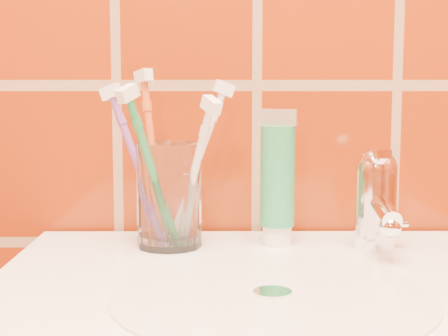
{
  "coord_description": "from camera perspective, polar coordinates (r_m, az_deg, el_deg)",
  "views": [
    {
      "loc": [
        -0.05,
        0.3,
        1.05
      ],
      "look_at": [
        -0.04,
        1.08,
        0.95
      ],
      "focal_mm": 55.0,
      "sensor_mm": 36.0,
      "label": 1
    }
  ],
  "objects": [
    {
      "name": "glass_tumbler",
      "position": [
        0.82,
        -4.59,
        -2.27
      ],
      "size": [
        0.1,
        0.1,
        0.13
      ],
      "primitive_type": "cylinder",
      "rotation": [
        0.0,
        0.0,
        0.3
      ],
      "color": "white",
      "rests_on": "pedestal_sink"
    },
    {
      "name": "toothbrush_4",
      "position": [
        0.82,
        -5.93,
        0.72
      ],
      "size": [
        0.09,
        0.1,
        0.22
      ],
      "primitive_type": null,
      "rotation": [
        0.18,
        0.0,
        -2.47
      ],
      "color": "#C95823",
      "rests_on": "glass_tumbler"
    },
    {
      "name": "toothbrush_2",
      "position": [
        0.82,
        -7.1,
        0.0
      ],
      "size": [
        0.13,
        0.12,
        0.2
      ],
      "primitive_type": null,
      "rotation": [
        0.36,
        0.0,
        -1.85
      ],
      "color": "#74428E",
      "rests_on": "glass_tumbler"
    },
    {
      "name": "toothpaste_tube",
      "position": [
        0.83,
        4.47,
        -1.17
      ],
      "size": [
        0.05,
        0.04,
        0.16
      ],
      "rotation": [
        0.0,
        0.0,
        -0.42
      ],
      "color": "white",
      "rests_on": "pedestal_sink"
    },
    {
      "name": "toothbrush_3",
      "position": [
        0.78,
        -5.95,
        -0.32
      ],
      "size": [
        0.15,
        0.16,
        0.21
      ],
      "primitive_type": null,
      "rotation": [
        0.38,
        0.0,
        -0.71
      ],
      "color": "#217D40",
      "rests_on": "glass_tumbler"
    },
    {
      "name": "toothbrush_0",
      "position": [
        0.79,
        -2.57,
        -0.68
      ],
      "size": [
        0.14,
        0.16,
        0.2
      ],
      "primitive_type": null,
      "rotation": [
        0.41,
        0.0,
        0.65
      ],
      "color": "silver",
      "rests_on": "glass_tumbler"
    },
    {
      "name": "faucet",
      "position": [
        0.82,
        12.57,
        -2.3
      ],
      "size": [
        0.05,
        0.11,
        0.12
      ],
      "color": "white",
      "rests_on": "pedestal_sink"
    },
    {
      "name": "toothbrush_1",
      "position": [
        0.83,
        -2.34,
        0.3
      ],
      "size": [
        0.13,
        0.11,
        0.2
      ],
      "primitive_type": null,
      "rotation": [
        0.36,
        0.0,
        1.79
      ],
      "color": "white",
      "rests_on": "glass_tumbler"
    }
  ]
}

